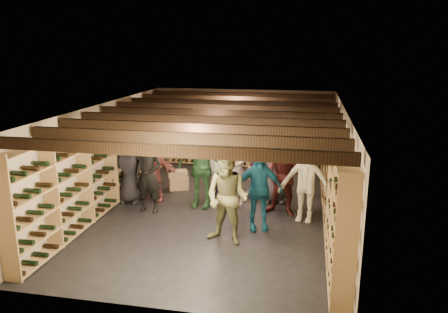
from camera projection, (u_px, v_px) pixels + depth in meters
name	position (u px, v px, depth m)	size (l,w,h in m)	color
ground	(217.00, 210.00, 10.16)	(8.00, 8.00, 0.00)	black
walls	(217.00, 160.00, 9.86)	(5.52, 8.02, 2.40)	#B6A68D
ceiling	(216.00, 107.00, 9.56)	(5.50, 8.00, 0.01)	beige
ceiling_joists	(216.00, 114.00, 9.59)	(5.40, 7.12, 0.18)	black
wine_rack_left	(111.00, 160.00, 10.37)	(0.32, 7.50, 2.15)	#A4814F
wine_rack_right	(333.00, 172.00, 9.41)	(0.32, 7.50, 2.15)	#A4814F
wine_rack_back	(242.00, 133.00, 13.53)	(4.70, 0.30, 2.15)	#A4814F
crate_stack_left	(179.00, 180.00, 11.57)	(0.59, 0.49, 0.51)	tan
crate_stack_right	(257.00, 173.00, 12.49)	(0.54, 0.39, 0.34)	tan
crate_loose	(277.00, 175.00, 12.61)	(0.50, 0.33, 0.17)	tan
person_0	(129.00, 169.00, 10.48)	(0.82, 0.53, 1.67)	black
person_1	(149.00, 175.00, 9.88)	(0.63, 0.41, 1.72)	black
person_2	(227.00, 198.00, 8.28)	(0.89, 0.69, 1.82)	brown
person_3	(306.00, 181.00, 9.30)	(1.18, 0.68, 1.83)	beige
person_4	(258.00, 190.00, 8.92)	(0.99, 0.41, 1.69)	#165575
person_5	(152.00, 169.00, 10.66)	(1.46, 0.46, 1.57)	brown
person_6	(222.00, 165.00, 11.14)	(0.72, 0.47, 1.48)	#191A41
person_7	(236.00, 168.00, 10.35)	(0.66, 0.43, 1.80)	gray
person_8	(284.00, 176.00, 9.66)	(0.89, 0.69, 1.83)	#4A1A18
person_9	(215.00, 164.00, 10.59)	(1.19, 0.69, 1.85)	#B0AE9F
person_10	(200.00, 168.00, 10.17)	(1.10, 0.46, 1.88)	#28552E
person_11	(258.00, 164.00, 11.05)	(1.49, 0.47, 1.60)	slate
person_12	(275.00, 166.00, 10.48)	(0.90, 0.58, 1.83)	#313236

